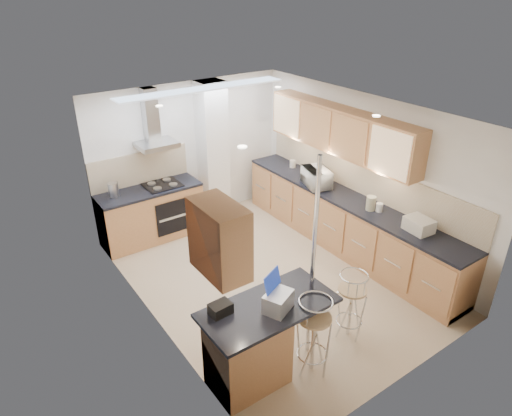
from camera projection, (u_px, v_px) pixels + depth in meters
ground at (270, 277)px, 6.86m from camera, size 4.80×4.80×0.00m
room_shell at (274, 169)px, 6.60m from camera, size 3.64×4.84×2.51m
right_counter at (345, 222)px, 7.42m from camera, size 0.63×4.40×0.92m
back_counter at (151, 214)px, 7.69m from camera, size 1.70×0.63×0.92m
peninsula at (268, 339)px, 5.01m from camera, size 1.47×0.72×0.94m
microwave at (317, 177)px, 7.53m from camera, size 0.51×0.62×0.30m
laptop at (278, 302)px, 4.70m from camera, size 0.37×0.33×0.21m
bag at (220, 309)px, 4.66m from camera, size 0.23×0.17×0.12m
bar_stool_near at (313, 335)px, 5.05m from camera, size 0.49×0.49×0.98m
bar_stool_end at (351, 305)px, 5.57m from camera, size 0.51×0.51×0.90m
jar_a at (327, 177)px, 7.67m from camera, size 0.13×0.13×0.20m
jar_b at (293, 164)px, 8.30m from camera, size 0.14×0.14×0.14m
jar_c at (371, 203)px, 6.76m from camera, size 0.15×0.15×0.22m
jar_d at (379, 207)px, 6.74m from camera, size 0.13×0.13×0.13m
bread_bin at (419, 225)px, 6.21m from camera, size 0.31×0.38×0.19m
kettle at (113, 190)px, 7.18m from camera, size 0.16×0.16×0.23m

